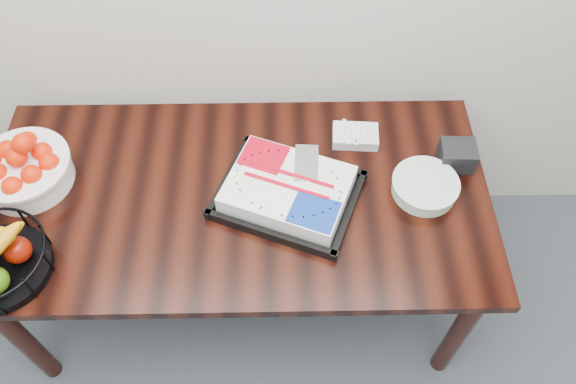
{
  "coord_description": "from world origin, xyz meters",
  "views": [
    {
      "loc": [
        0.16,
        0.84,
        2.38
      ],
      "look_at": [
        0.18,
        1.95,
        0.83
      ],
      "focal_mm": 35.0,
      "sensor_mm": 36.0,
      "label": 1
    }
  ],
  "objects_px": {
    "napkin_box": "(457,155)",
    "cake_tray": "(288,191)",
    "tangerine_bowl": "(21,165)",
    "table": "(239,207)",
    "plate_stack": "(425,187)"
  },
  "relations": [
    {
      "from": "tangerine_bowl",
      "to": "plate_stack",
      "type": "height_order",
      "value": "tangerine_bowl"
    },
    {
      "from": "table",
      "to": "napkin_box",
      "type": "distance_m",
      "value": 0.82
    },
    {
      "from": "table",
      "to": "cake_tray",
      "type": "xyz_separation_m",
      "value": [
        0.18,
        -0.02,
        0.13
      ]
    },
    {
      "from": "tangerine_bowl",
      "to": "napkin_box",
      "type": "distance_m",
      "value": 1.55
    },
    {
      "from": "table",
      "to": "plate_stack",
      "type": "bearing_deg",
      "value": -0.01
    },
    {
      "from": "tangerine_bowl",
      "to": "plate_stack",
      "type": "bearing_deg",
      "value": -2.9
    },
    {
      "from": "napkin_box",
      "to": "cake_tray",
      "type": "bearing_deg",
      "value": -166.59
    },
    {
      "from": "cake_tray",
      "to": "tangerine_bowl",
      "type": "bearing_deg",
      "value": 174.3
    },
    {
      "from": "cake_tray",
      "to": "plate_stack",
      "type": "height_order",
      "value": "cake_tray"
    },
    {
      "from": "napkin_box",
      "to": "plate_stack",
      "type": "bearing_deg",
      "value": -136.89
    },
    {
      "from": "cake_tray",
      "to": "napkin_box",
      "type": "distance_m",
      "value": 0.64
    },
    {
      "from": "table",
      "to": "tangerine_bowl",
      "type": "height_order",
      "value": "tangerine_bowl"
    },
    {
      "from": "plate_stack",
      "to": "cake_tray",
      "type": "bearing_deg",
      "value": -177.51
    },
    {
      "from": "table",
      "to": "napkin_box",
      "type": "height_order",
      "value": "napkin_box"
    },
    {
      "from": "tangerine_bowl",
      "to": "napkin_box",
      "type": "xyz_separation_m",
      "value": [
        1.55,
        0.05,
        -0.05
      ]
    }
  ]
}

